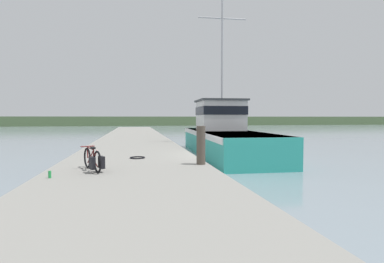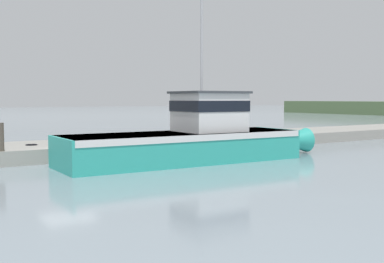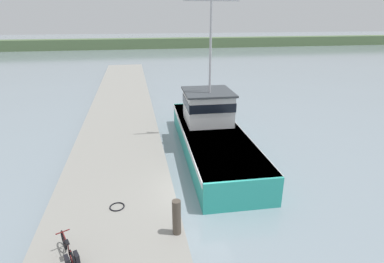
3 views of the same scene
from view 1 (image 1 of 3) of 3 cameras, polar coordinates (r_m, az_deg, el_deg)
name	(u,v)px [view 1 (image 1 of 3)]	position (r m, az deg, el deg)	size (l,w,h in m)	color
ground_plane	(222,171)	(13.71, 5.76, -7.43)	(320.00, 320.00, 0.00)	#84939E
dock_pier	(133,165)	(13.09, -11.17, -6.28)	(5.34, 80.00, 0.75)	gray
far_shoreline	(245,121)	(95.16, 10.03, 2.01)	(180.00, 5.00, 2.67)	#567047
fishing_boat_main	(223,135)	(19.86, 6.02, -0.66)	(4.14, 15.00, 10.77)	teal
bicycle_touring	(94,160)	(9.75, -18.23, -5.21)	(0.85, 1.62, 0.74)	black
mooring_post	(201,145)	(10.55, 1.72, -2.62)	(0.31, 0.31, 1.35)	#51473D
hose_coil	(137,158)	(12.38, -10.36, -4.91)	(0.62, 0.62, 0.05)	black
water_bottle_on_curb	(50,174)	(9.11, -25.47, -7.40)	(0.08, 0.08, 0.20)	green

